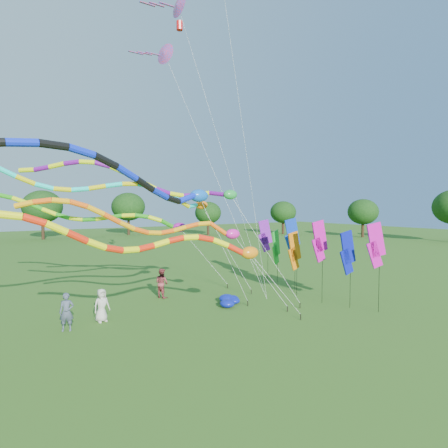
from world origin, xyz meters
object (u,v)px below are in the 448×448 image
tube_kite_red (177,244)px  person_b (67,312)px  blue_nylon_heap (227,300)px  person_a (102,305)px  tube_kite_orange (166,225)px  person_c (162,283)px

tube_kite_red → person_b: tube_kite_red is taller
blue_nylon_heap → person_a: 7.02m
person_b → blue_nylon_heap: bearing=18.2°
person_a → tube_kite_orange: bearing=-63.5°
tube_kite_orange → person_b: (-3.94, 2.32, -4.01)m
tube_kite_orange → person_c: bearing=76.6°
tube_kite_orange → blue_nylon_heap: tube_kite_orange is taller
blue_nylon_heap → person_b: (-8.67, 0.32, 0.62)m
blue_nylon_heap → person_a: bearing=173.4°
tube_kite_red → person_c: 8.53m
person_c → blue_nylon_heap: bearing=-167.5°
tube_kite_red → blue_nylon_heap: 7.43m
tube_kite_red → person_b: 6.42m
tube_kite_orange → person_a: 5.41m
tube_kite_orange → person_a: (-2.22, 2.80, -4.07)m
tube_kite_red → blue_nylon_heap: size_ratio=7.84×
person_a → tube_kite_red: bearing=-79.4°
tube_kite_red → blue_nylon_heap: bearing=41.7°
person_b → person_c: size_ratio=0.96×
tube_kite_red → person_c: tube_kite_red is taller
tube_kite_orange → person_c: size_ratio=6.82×
tube_kite_red → tube_kite_orange: size_ratio=1.01×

